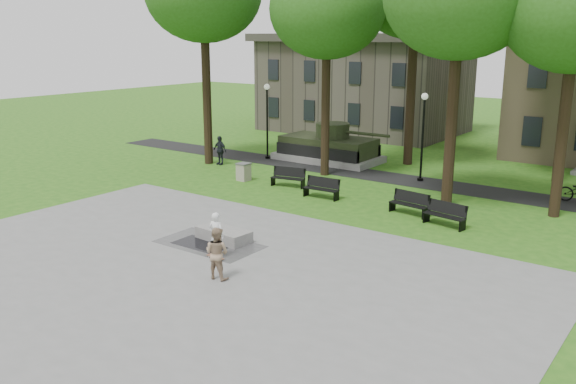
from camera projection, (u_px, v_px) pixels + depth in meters
name	position (u px, v px, depth m)	size (l,w,h in m)	color
ground	(276.00, 238.00, 23.66)	(120.00, 120.00, 0.00)	#245714
plaza	(183.00, 278.00, 19.75)	(22.00, 16.00, 0.02)	gray
footpath	(409.00, 180.00, 33.06)	(44.00, 2.60, 0.01)	black
building_left	(364.00, 87.00, 49.79)	(15.00, 10.00, 7.20)	#4C443D
tree_1	(327.00, 10.00, 32.22)	(6.20, 6.20, 11.63)	black
lamp_left	(267.00, 115.00, 38.30)	(0.36, 0.36, 4.73)	black
lamp_mid	(423.00, 130.00, 32.31)	(0.36, 0.36, 4.73)	black
tank_monument	(329.00, 147.00, 38.09)	(7.45, 3.40, 2.40)	gray
puddle	(202.00, 244.00, 22.90)	(2.20, 1.20, 0.00)	black
concrete_block	(224.00, 234.00, 23.32)	(2.20, 1.00, 0.45)	gray
skateboard	(215.00, 258.00, 21.43)	(0.78, 0.20, 0.07)	brown
skateboarder	(216.00, 235.00, 21.42)	(0.60, 0.39, 1.64)	white
friend_watching	(217.00, 253.00, 19.50)	(0.83, 0.65, 1.72)	#9E8366
pedestrian_walker	(220.00, 150.00, 36.97)	(1.03, 0.43, 1.77)	black
park_bench_0	(289.00, 177.00, 31.65)	(1.85, 0.89, 1.00)	black
park_bench_1	(322.00, 187.00, 29.42)	(1.82, 0.59, 1.00)	black
park_bench_2	(410.00, 203.00, 26.73)	(1.85, 0.78, 1.00)	black
park_bench_3	(445.00, 214.00, 25.06)	(1.85, 0.83, 1.00)	black
trash_bin	(244.00, 172.00, 32.98)	(0.68, 0.68, 0.96)	gray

